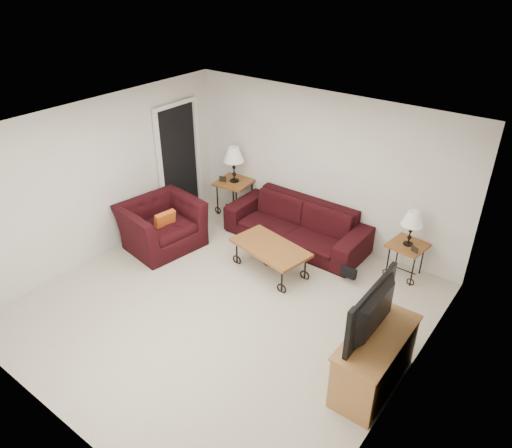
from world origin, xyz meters
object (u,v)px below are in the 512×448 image
at_px(coffee_table, 270,259).
at_px(backpack, 353,266).
at_px(side_table_right, 405,260).
at_px(tv_stand, 374,360).
at_px(lamp_right, 411,228).
at_px(armchair, 162,225).
at_px(sofa, 296,224).
at_px(side_table_left, 235,197).
at_px(lamp_left, 234,164).
at_px(television, 380,313).

height_order(coffee_table, backpack, backpack).
relative_size(side_table_right, tv_stand, 0.46).
xyz_separation_m(lamp_right, armchair, (-3.57, -1.62, -0.44)).
relative_size(sofa, side_table_left, 3.68).
height_order(armchair, backpack, armchair).
height_order(lamp_right, armchair, lamp_right).
distance_m(side_table_left, tv_stand, 4.47).
xyz_separation_m(lamp_left, lamp_right, (3.33, -0.00, -0.16)).
xyz_separation_m(armchair, tv_stand, (4.11, -0.64, -0.03)).
relative_size(side_table_right, armchair, 0.46).
distance_m(lamp_left, lamp_right, 3.33).
bearing_deg(backpack, lamp_right, 38.48).
height_order(side_table_left, coffee_table, side_table_left).
relative_size(side_table_right, backpack, 1.15).
bearing_deg(sofa, lamp_left, 173.09).
bearing_deg(coffee_table, side_table_left, 145.12).
relative_size(lamp_right, television, 0.52).
bearing_deg(lamp_left, side_table_right, -0.00).
height_order(sofa, lamp_right, lamp_right).
distance_m(side_table_right, lamp_left, 3.40).
relative_size(lamp_right, tv_stand, 0.46).
bearing_deg(sofa, television, -41.28).
xyz_separation_m(side_table_left, side_table_right, (3.33, -0.00, -0.05)).
xyz_separation_m(lamp_right, tv_stand, (0.54, -2.25, -0.47)).
height_order(side_table_right, armchair, armchair).
bearing_deg(side_table_right, backpack, -134.90).
distance_m(lamp_right, armchair, 3.94).
height_order(coffee_table, television, television).
height_order(sofa, lamp_left, lamp_left).
xyz_separation_m(sofa, side_table_left, (-1.49, 0.18, -0.02)).
bearing_deg(sofa, lamp_right, 5.58).
bearing_deg(armchair, lamp_right, -56.59).
bearing_deg(coffee_table, lamp_left, 145.12).
bearing_deg(tv_stand, armchair, 171.20).
xyz_separation_m(side_table_right, backpack, (-0.57, -0.57, -0.04)).
xyz_separation_m(side_table_left, armchair, (-0.24, -1.62, 0.06)).
bearing_deg(sofa, coffee_table, -81.08).
bearing_deg(lamp_left, sofa, -6.91).
bearing_deg(sofa, backpack, -17.29).
height_order(armchair, television, television).
distance_m(armchair, television, 4.18).
xyz_separation_m(side_table_right, tv_stand, (0.54, -2.25, 0.08)).
distance_m(side_table_right, armchair, 3.92).
xyz_separation_m(lamp_left, television, (3.85, -2.25, 0.04)).
distance_m(coffee_table, armchair, 1.94).
relative_size(lamp_left, tv_stand, 0.55).
bearing_deg(side_table_left, tv_stand, -30.23).
distance_m(lamp_left, coffee_table, 2.14).
xyz_separation_m(sofa, side_table_right, (1.84, 0.18, -0.08)).
bearing_deg(tv_stand, lamp_left, 149.77).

